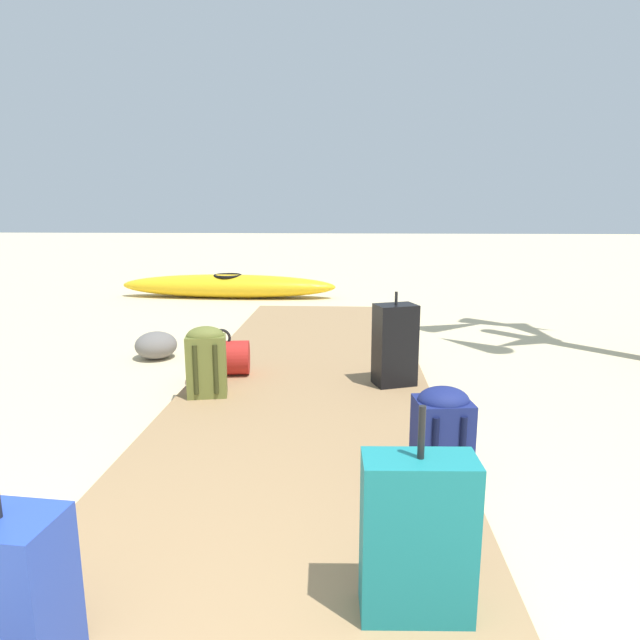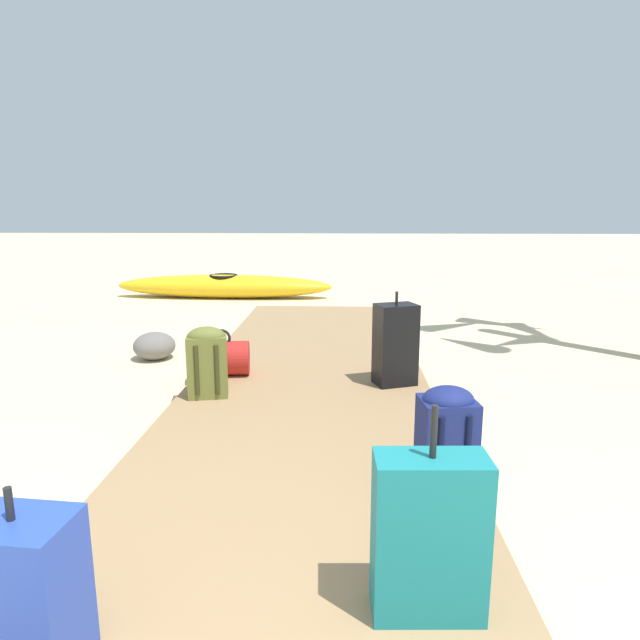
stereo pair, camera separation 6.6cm
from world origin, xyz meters
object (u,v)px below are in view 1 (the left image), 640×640
Objects in this scene: backpack_olive at (206,360)px; kayak at (228,286)px; suitcase_black at (395,345)px; backpack_navy at (442,432)px; suitcase_blue at (9,594)px; duffel_bag_red at (222,358)px; suitcase_teal at (417,537)px.

kayak is at bearing 100.96° from backpack_olive.
backpack_olive is at bearing -79.04° from kayak.
backpack_navy is at bearing -85.71° from suitcase_black.
duffel_bag_red is at bearing 91.18° from suitcase_blue.
suitcase_blue is 1.13× the size of backpack_olive.
suitcase_black is 1.52m from backpack_olive.
duffel_bag_red is at bearing 131.71° from backpack_navy.
suitcase_teal is 1.02m from backpack_navy.
duffel_bag_red is (-1.48, 0.19, -0.18)m from suitcase_black.
suitcase_teal is 2.60m from backpack_olive.
duffel_bag_red is at bearing -77.91° from kayak.
suitcase_blue is at bearing -82.22° from kayak.
suitcase_blue is at bearing -166.63° from suitcase_teal.
suitcase_blue is (-1.54, -1.29, -0.01)m from backpack_navy.
suitcase_black is (-0.12, 1.61, 0.06)m from backpack_navy.
suitcase_teal is at bearing -64.05° from duffel_bag_red.
backpack_navy is 0.83× the size of suitcase_blue.
suitcase_teal reaches higher than backpack_olive.
backpack_olive is (-1.59, 1.24, 0.02)m from backpack_navy.
duffel_bag_red is 0.57m from backpack_olive.
suitcase_black reaches higher than suitcase_blue.
suitcase_blue is at bearing -88.82° from duffel_bag_red.
backpack_navy is 0.94× the size of backpack_olive.
backpack_olive is at bearing -166.01° from suitcase_black.
backpack_olive is at bearing 121.07° from suitcase_teal.
suitcase_teal is 1.33m from suitcase_blue.
kayak is (-2.59, 6.42, -0.15)m from backpack_navy.
backpack_olive reaches higher than kayak.
suitcase_blue is (0.06, -3.09, 0.11)m from duffel_bag_red.
suitcase_black is 3.23m from suitcase_blue.
backpack_navy is 2.01m from suitcase_blue.
suitcase_blue reaches higher than kayak.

